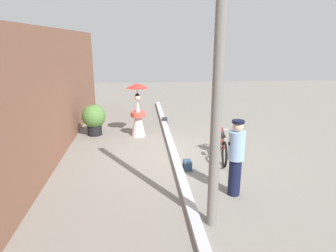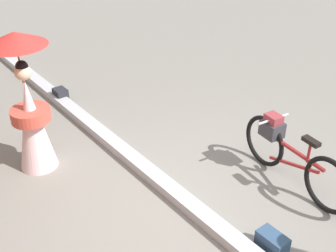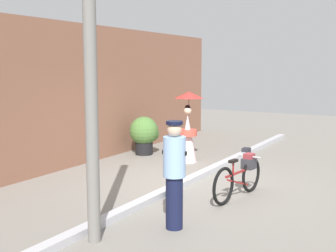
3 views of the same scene
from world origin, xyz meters
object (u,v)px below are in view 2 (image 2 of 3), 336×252
object	(u,v)px
backpack_on_pavement	(272,243)
backpack_spare	(61,95)
bicycle_near_officer	(289,153)
person_with_parasol	(29,106)

from	to	relation	value
backpack_on_pavement	backpack_spare	world-z (taller)	backpack_spare
bicycle_near_officer	backpack_spare	bearing A→B (deg)	18.55
person_with_parasol	backpack_on_pavement	xyz separation A→B (m)	(-2.89, -1.25, -0.76)
person_with_parasol	backpack_spare	size ratio (longest dim) A/B	7.36
backpack_on_pavement	person_with_parasol	bearing A→B (deg)	23.39
person_with_parasol	backpack_on_pavement	world-z (taller)	person_with_parasol
backpack_on_pavement	backpack_spare	bearing A→B (deg)	2.61
backpack_spare	backpack_on_pavement	bearing A→B (deg)	-177.39
bicycle_near_officer	backpack_spare	size ratio (longest dim) A/B	7.08
bicycle_near_officer	person_with_parasol	distance (m)	3.23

